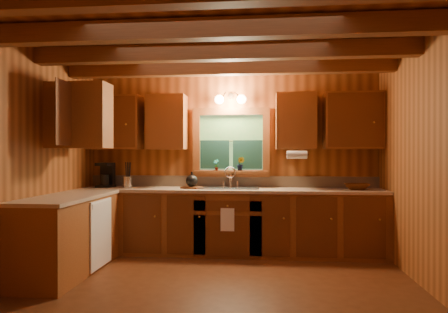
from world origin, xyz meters
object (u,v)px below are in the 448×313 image
coffee_maker (106,175)px  wicker_basket (357,187)px  sink (230,192)px  cutting_board (192,188)px

coffee_maker → wicker_basket: bearing=8.0°
wicker_basket → sink: bearing=179.1°
coffee_maker → cutting_board: size_ratio=1.34×
sink → coffee_maker: bearing=177.7°
coffee_maker → wicker_basket: 3.53m
sink → coffee_maker: (-1.80, 0.07, 0.22)m
coffee_maker → sink: bearing=7.3°
coffee_maker → wicker_basket: size_ratio=1.06×
cutting_board → wicker_basket: size_ratio=0.79×
cutting_board → wicker_basket: wicker_basket is taller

